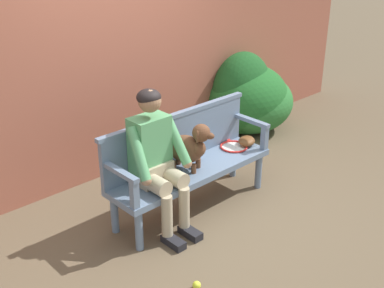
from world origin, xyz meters
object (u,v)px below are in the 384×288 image
at_px(garden_bench, 192,173).
at_px(baseball_glove, 247,141).
at_px(tennis_racket, 233,145).
at_px(tennis_ball, 197,285).
at_px(person_seated, 156,156).
at_px(dog_on_bench, 190,146).

bearing_deg(garden_bench, baseball_glove, -0.87).
bearing_deg(tennis_racket, tennis_ball, -146.34).
height_order(person_seated, tennis_racket, person_seated).
relative_size(garden_bench, tennis_ball, 26.25).
distance_m(dog_on_bench, tennis_ball, 1.32).
height_order(garden_bench, baseball_glove, baseball_glove).
height_order(tennis_racket, tennis_ball, tennis_racket).
relative_size(garden_bench, tennis_racket, 3.02).
height_order(garden_bench, tennis_ball, garden_bench).
relative_size(tennis_racket, baseball_glove, 2.61).
xyz_separation_m(garden_bench, tennis_racket, (0.64, 0.06, 0.07)).
xyz_separation_m(person_seated, baseball_glove, (1.21, -0.00, -0.23)).
relative_size(person_seated, dog_on_bench, 2.77).
distance_m(person_seated, tennis_ball, 1.16).
height_order(garden_bench, person_seated, person_seated).
height_order(person_seated, dog_on_bench, person_seated).
relative_size(garden_bench, dog_on_bench, 3.66).
bearing_deg(dog_on_bench, tennis_ball, -130.29).
distance_m(garden_bench, baseball_glove, 0.78).
distance_m(tennis_racket, tennis_ball, 1.75).
bearing_deg(tennis_ball, baseball_glove, 29.34).
bearing_deg(tennis_ball, tennis_racket, 33.66).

